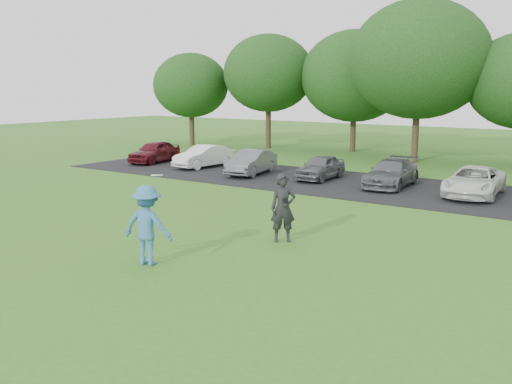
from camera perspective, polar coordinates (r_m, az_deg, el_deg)
ground at (r=12.89m, az=-8.98°, el=-8.04°), size 100.00×100.00×0.00m
parking_lot at (r=23.74m, az=13.17°, el=0.39°), size 32.00×6.50×0.03m
frisbee_player at (r=13.36m, az=-10.80°, el=-3.28°), size 1.34×0.98×2.15m
camera_bystander at (r=15.07m, az=2.73°, el=-1.61°), size 0.79×0.76×1.82m
parked_cars at (r=23.48m, az=15.28°, el=1.61°), size 28.51×4.40×1.21m
tree_row at (r=32.32m, az=22.64°, el=11.20°), size 42.39×9.85×8.64m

